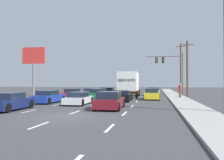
{
  "coord_description": "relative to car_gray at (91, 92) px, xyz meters",
  "views": [
    {
      "loc": [
        5.44,
        -13.54,
        2.01
      ],
      "look_at": [
        0.19,
        14.53,
        2.35
      ],
      "focal_mm": 37.94,
      "sensor_mm": 36.0,
      "label": 1
    }
  ],
  "objects": [
    {
      "name": "ground_plane",
      "position": [
        4.92,
        1.9,
        -0.54
      ],
      "size": [
        140.0,
        140.0,
        0.0
      ],
      "primitive_type": "plane",
      "color": "#3D3D3F"
    },
    {
      "name": "utility_pole_mid",
      "position": [
        14.85,
        -0.61,
        3.69
      ],
      "size": [
        1.8,
        0.28,
        8.19
      ],
      "color": "brown",
      "rests_on": "ground_plane"
    },
    {
      "name": "pedestrian_near_corner",
      "position": [
        13.34,
        -5.45,
        0.5
      ],
      "size": [
        0.38,
        0.38,
        1.78
      ],
      "color": "brown",
      "rests_on": "sidewalk_right"
    },
    {
      "name": "roadside_billboard",
      "position": [
        -7.84,
        -3.81,
        4.63
      ],
      "size": [
        3.62,
        0.36,
        7.37
      ],
      "color": "slate",
      "rests_on": "ground_plane"
    },
    {
      "name": "sidewalk_left",
      "position": [
        -3.25,
        -3.1,
        -0.47
      ],
      "size": [
        2.43,
        80.0,
        0.14
      ],
      "primitive_type": "cube",
      "color": "#9E9E99",
      "rests_on": "ground_plane"
    },
    {
      "name": "car_red",
      "position": [
        -0.37,
        -7.47,
        0.04
      ],
      "size": [
        2.0,
        4.14,
        1.25
      ],
      "color": "red",
      "rests_on": "ground_plane"
    },
    {
      "name": "utility_pole_far",
      "position": [
        14.99,
        10.21,
        4.38
      ],
      "size": [
        1.8,
        0.28,
        9.55
      ],
      "color": "brown",
      "rests_on": "ground_plane"
    },
    {
      "name": "car_gray",
      "position": [
        0.0,
        0.0,
        0.0
      ],
      "size": [
        1.91,
        4.7,
        1.13
      ],
      "color": "slate",
      "rests_on": "ground_plane"
    },
    {
      "name": "lane_markings",
      "position": [
        4.92,
        -3.8,
        -0.53
      ],
      "size": [
        6.94,
        57.0,
        0.01
      ],
      "color": "silver",
      "rests_on": "ground_plane"
    },
    {
      "name": "car_blue",
      "position": [
        -0.26,
        -14.49,
        0.04
      ],
      "size": [
        1.82,
        4.59,
        1.25
      ],
      "color": "#1E389E",
      "rests_on": "ground_plane"
    },
    {
      "name": "traffic_signal_mast",
      "position": [
        12.29,
        4.57,
        4.67
      ],
      "size": [
        6.15,
        0.69,
        7.08
      ],
      "color": "#595B56",
      "rests_on": "ground_plane"
    },
    {
      "name": "car_navy",
      "position": [
        -0.32,
        -20.89,
        0.06
      ],
      "size": [
        2.09,
        4.33,
        1.29
      ],
      "color": "#141E4C",
      "rests_on": "ground_plane"
    },
    {
      "name": "car_white",
      "position": [
        3.27,
        -15.63,
        -0.0
      ],
      "size": [
        1.87,
        4.28,
        1.15
      ],
      "color": "white",
      "rests_on": "ground_plane"
    },
    {
      "name": "car_green",
      "position": [
        3.18,
        -7.74,
        0.04
      ],
      "size": [
        2.08,
        4.67,
        1.25
      ],
      "color": "#196B38",
      "rests_on": "ground_plane"
    },
    {
      "name": "car_tan",
      "position": [
        3.03,
        -0.9,
        0.07
      ],
      "size": [
        2.01,
        4.64,
        1.29
      ],
      "color": "tan",
      "rests_on": "ground_plane"
    },
    {
      "name": "car_maroon",
      "position": [
        6.84,
        -18.85,
        0.08
      ],
      "size": [
        2.01,
        4.08,
        1.34
      ],
      "color": "maroon",
      "rests_on": "ground_plane"
    },
    {
      "name": "car_silver",
      "position": [
        9.94,
        0.08,
        0.07
      ],
      "size": [
        1.88,
        4.15,
        1.31
      ],
      "color": "#B7BABF",
      "rests_on": "ground_plane"
    },
    {
      "name": "car_black",
      "position": [
        6.63,
        -10.76,
        0.02
      ],
      "size": [
        2.04,
        4.49,
        1.19
      ],
      "color": "black",
      "rests_on": "ground_plane"
    },
    {
      "name": "sidewalk_right",
      "position": [
        13.08,
        -3.1,
        -0.47
      ],
      "size": [
        2.43,
        80.0,
        0.14
      ],
      "primitive_type": "cube",
      "color": "#9E9E99",
      "rests_on": "ground_plane"
    },
    {
      "name": "box_truck",
      "position": [
        6.59,
        -3.1,
        1.44
      ],
      "size": [
        2.81,
        8.39,
        3.45
      ],
      "color": "white",
      "rests_on": "ground_plane"
    },
    {
      "name": "car_yellow",
      "position": [
        9.82,
        -7.56,
        0.07
      ],
      "size": [
        1.89,
        4.42,
        1.32
      ],
      "color": "yellow",
      "rests_on": "ground_plane"
    }
  ]
}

